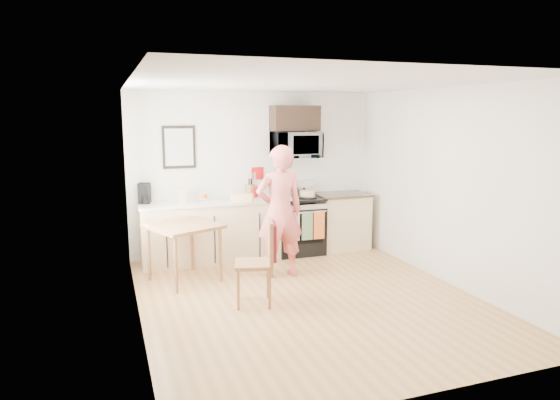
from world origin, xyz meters
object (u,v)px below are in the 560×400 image
object	(u,v)px
person	(280,212)
chair	(266,250)
range	(298,227)
microwave	(296,145)
cake	(307,194)
dining_table	(184,231)

from	to	relation	value
person	chair	xyz separation A→B (m)	(-0.50, -0.93, -0.26)
range	microwave	world-z (taller)	microwave
microwave	cake	bearing A→B (deg)	-48.94
microwave	range	bearing A→B (deg)	-89.94
range	cake	distance (m)	0.56
microwave	dining_table	world-z (taller)	microwave
microwave	chair	xyz separation A→B (m)	(-1.17, -2.06, -1.10)
dining_table	cake	world-z (taller)	cake
range	cake	bearing A→B (deg)	-22.89
cake	range	bearing A→B (deg)	157.11
microwave	dining_table	bearing A→B (deg)	-155.24
range	chair	size ratio (longest dim) A/B	1.14
dining_table	cake	distance (m)	2.25
cake	person	bearing A→B (deg)	-130.06
microwave	person	world-z (taller)	microwave
chair	range	bearing A→B (deg)	73.85
microwave	dining_table	distance (m)	2.41
range	dining_table	xyz separation A→B (m)	(-1.96, -0.80, 0.26)
person	microwave	bearing A→B (deg)	-120.16
range	chair	bearing A→B (deg)	-120.94
chair	cake	xyz separation A→B (m)	(1.32, 1.90, 0.32)
person	cake	xyz separation A→B (m)	(0.81, 0.97, 0.05)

